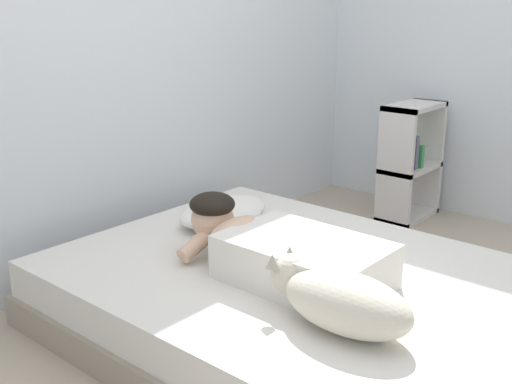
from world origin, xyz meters
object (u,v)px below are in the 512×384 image
pillow (224,212)px  coffee_cup (251,219)px  dog (339,299)px  bed (295,302)px  person_lying (276,249)px  cell_phone (343,290)px  bookshelf (409,161)px

pillow → coffee_cup: pillow is taller
dog → coffee_cup: size_ratio=4.60×
bed → coffee_cup: size_ratio=16.16×
pillow → person_lying: person_lying is taller
person_lying → cell_phone: (0.04, -0.30, -0.10)m
coffee_cup → cell_phone: bearing=-112.6°
pillow → bookshelf: bookshelf is taller
coffee_cup → cell_phone: 0.80m
person_lying → coffee_cup: bearing=51.8°
bed → coffee_cup: coffee_cup is taller
pillow → person_lying: 0.67m
bed → cell_phone: size_ratio=14.43×
person_lying → pillow: bearing=62.3°
person_lying → dog: (-0.20, -0.44, -0.00)m
dog → bookshelf: bearing=21.1°
coffee_cup → bookshelf: 1.42m
dog → cell_phone: 0.30m
bed → dog: (-0.29, -0.40, 0.26)m
person_lying → bookshelf: bookshelf is taller
bookshelf → pillow: bearing=169.7°
bed → pillow: 0.69m
dog → cell_phone: (0.24, 0.14, -0.10)m
pillow → cell_phone: bearing=-107.0°
pillow → bed: bearing=-109.7°
dog → bookshelf: 2.11m
dog → bed: bearing=54.3°
coffee_cup → bed: bearing=-118.7°
pillow → cell_phone: size_ratio=3.71×
cell_phone → bookshelf: (1.73, 0.62, 0.08)m
coffee_cup → bookshelf: bearing=-4.7°
bookshelf → person_lying: bearing=-169.6°
bed → person_lying: (-0.09, 0.03, 0.26)m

